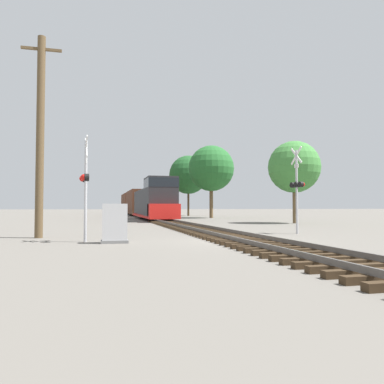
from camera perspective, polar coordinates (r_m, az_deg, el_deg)
The scene contains 10 objects.
ground_plane at distance 15.83m, azimuth 7.11°, elevation -7.43°, with size 400.00×400.00×0.00m, color #666059.
rail_track_bed at distance 15.81m, azimuth 7.11°, elevation -6.94°, with size 2.60×160.00×0.31m.
freight_train at distance 57.51m, azimuth -8.14°, elevation -1.68°, with size 2.86×49.00×4.26m.
crossing_signal_near at distance 15.83m, azimuth -15.98°, elevation 1.54°, with size 0.42×1.01×4.31m.
crossing_signal_far at distance 20.66m, azimuth 15.73°, elevation 0.93°, with size 0.43×1.01×4.62m.
relay_cabinet at distance 15.06m, azimuth -11.70°, elevation -4.75°, with size 1.05×0.57×1.55m.
utility_pole at distance 18.86m, azimuth -22.13°, elevation 8.14°, with size 1.80×0.36×9.39m.
tree_far_right at distance 33.70m, azimuth 15.30°, elevation 3.69°, with size 4.50×4.50×7.13m.
tree_mid_background at distance 47.63m, azimuth 2.95°, elevation 3.59°, with size 5.81×5.81×9.20m.
tree_deep_background at distance 58.44m, azimuth -0.56°, elevation 2.64°, with size 6.01×6.01×9.43m.
Camera 1 is at (-5.60, -14.73, 1.43)m, focal length 35.00 mm.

